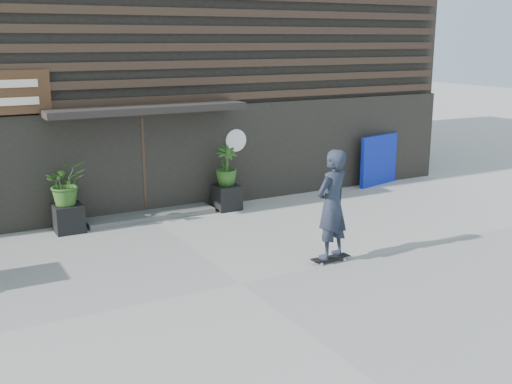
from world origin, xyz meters
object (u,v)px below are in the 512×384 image
planter_pot_right (227,197)px  skateboarder (332,205)px  blue_tarp (379,160)px  planter_pot_left (69,218)px

planter_pot_right → skateboarder: skateboarder is taller
planter_pot_right → skateboarder: bearing=-89.1°
planter_pot_right → blue_tarp: bearing=3.5°
planter_pot_right → planter_pot_left: bearing=180.0°
planter_pot_left → blue_tarp: bearing=2.0°
planter_pot_right → blue_tarp: (4.97, 0.30, 0.42)m
planter_pot_right → blue_tarp: 4.99m
blue_tarp → skateboarder: skateboarder is taller
planter_pot_left → skateboarder: 5.82m
planter_pot_right → skateboarder: (0.07, -4.27, 0.81)m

